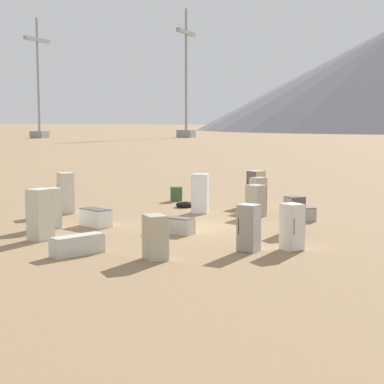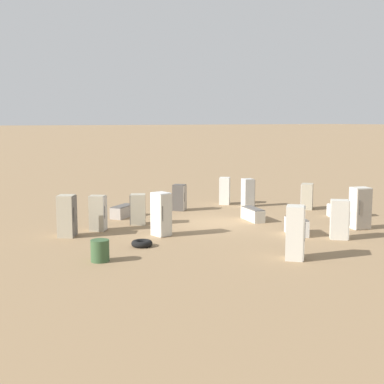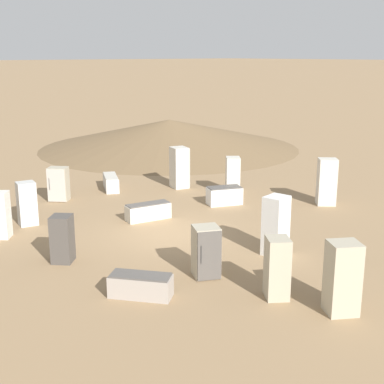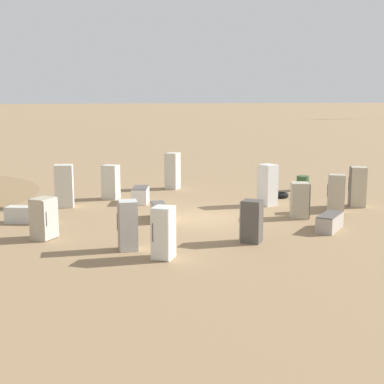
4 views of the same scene
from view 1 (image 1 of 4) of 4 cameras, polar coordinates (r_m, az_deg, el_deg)
ground_plane at (r=26.90m, az=0.63°, el=-3.06°), size 1000.00×1000.00×0.00m
power_pylon_0 at (r=159.46m, az=-0.53°, el=8.36°), size 10.92×3.74×31.19m
power_pylon_1 at (r=158.50m, az=-13.47°, el=7.86°), size 9.88×3.39×28.23m
discarded_fridge_0 at (r=26.99m, az=-12.45°, el=-1.41°), size 0.95×0.93×1.65m
discarded_fridge_1 at (r=29.67m, az=5.71°, el=-0.77°), size 0.96×0.94×1.46m
discarded_fridge_2 at (r=31.86m, az=5.89°, el=-0.14°), size 0.90×0.87×1.61m
discarded_fridge_3 at (r=31.05m, az=-11.17°, el=-0.09°), size 0.97×0.98×1.94m
discarded_fridge_4 at (r=24.39m, az=-13.34°, el=-1.95°), size 0.93×0.90×1.91m
discarded_fridge_5 at (r=21.79m, az=5.06°, el=-3.20°), size 0.73×0.74×1.61m
discarded_fridge_6 at (r=29.13m, az=9.75°, el=-1.82°), size 1.66×1.47×0.61m
discarded_fridge_7 at (r=21.60m, az=-10.15°, el=-4.66°), size 1.90×1.35×0.65m
discarded_fridge_8 at (r=33.50m, az=5.70°, el=0.35°), size 0.98×0.98×1.80m
discarded_fridge_9 at (r=30.60m, az=0.73°, el=-0.13°), size 0.72×0.86×1.88m
discarded_fridge_10 at (r=25.28m, az=-1.65°, el=-2.96°), size 0.88×1.78×0.63m
discarded_fridge_11 at (r=25.60m, az=9.08°, el=-2.00°), size 0.88×0.88×1.44m
discarded_fridge_12 at (r=20.48m, az=-3.27°, el=-4.05°), size 1.01×1.00×1.44m
discarded_fridge_13 at (r=22.19m, az=8.89°, el=-3.09°), size 0.89×0.91×1.60m
discarded_fridge_14 at (r=27.15m, az=-8.57°, el=-2.25°), size 1.21×1.57×0.74m
scrap_tire at (r=32.67m, az=-0.70°, el=-1.15°), size 0.84×0.84×0.25m
rusty_barrel at (r=35.16m, az=-1.40°, el=-0.17°), size 0.66×0.66×0.78m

